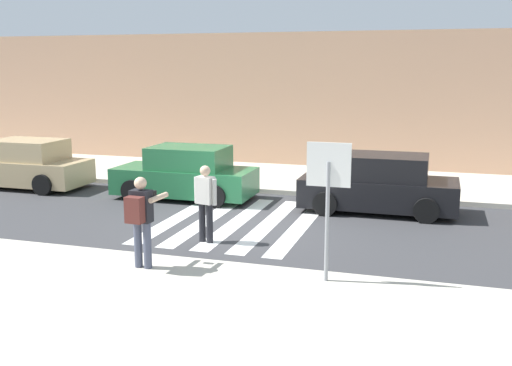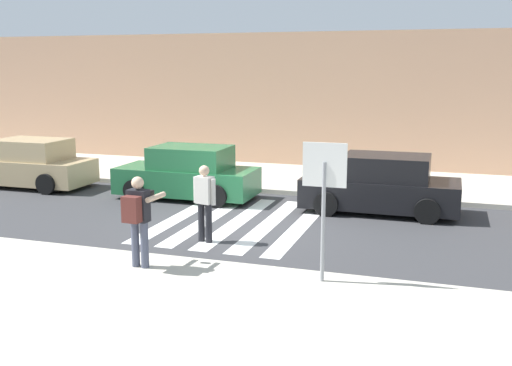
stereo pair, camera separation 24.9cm
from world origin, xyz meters
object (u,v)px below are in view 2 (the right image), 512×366
at_px(photographer_with_backpack, 138,214).
at_px(parked_car_tan, 30,165).
at_px(stop_sign, 324,181).
at_px(pedestrian_crossing, 205,199).
at_px(parked_car_green, 188,174).
at_px(parked_car_black, 382,186).

bearing_deg(photographer_with_backpack, parked_car_tan, 139.63).
distance_m(stop_sign, pedestrian_crossing, 3.76).
relative_size(stop_sign, photographer_with_backpack, 1.42).
distance_m(photographer_with_backpack, parked_car_tan, 9.78).
height_order(photographer_with_backpack, pedestrian_crossing, photographer_with_backpack).
bearing_deg(stop_sign, photographer_with_backpack, -174.00).
distance_m(pedestrian_crossing, parked_car_green, 4.57).
bearing_deg(parked_car_black, parked_car_green, 180.00).
distance_m(parked_car_tan, parked_car_black, 11.18).
relative_size(pedestrian_crossing, parked_car_tan, 0.42).
bearing_deg(parked_car_green, photographer_with_backpack, -73.44).
distance_m(stop_sign, photographer_with_backpack, 3.50).
bearing_deg(parked_car_tan, stop_sign, -28.85).
distance_m(pedestrian_crossing, parked_car_tan, 8.75).
distance_m(stop_sign, parked_car_black, 6.10).
relative_size(stop_sign, parked_car_tan, 0.60).
distance_m(photographer_with_backpack, pedestrian_crossing, 2.37).
bearing_deg(pedestrian_crossing, parked_car_tan, 152.85).
distance_m(stop_sign, parked_car_tan, 12.43).
bearing_deg(stop_sign, pedestrian_crossing, 147.08).
height_order(stop_sign, parked_car_black, stop_sign).
height_order(photographer_with_backpack, parked_car_green, photographer_with_backpack).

